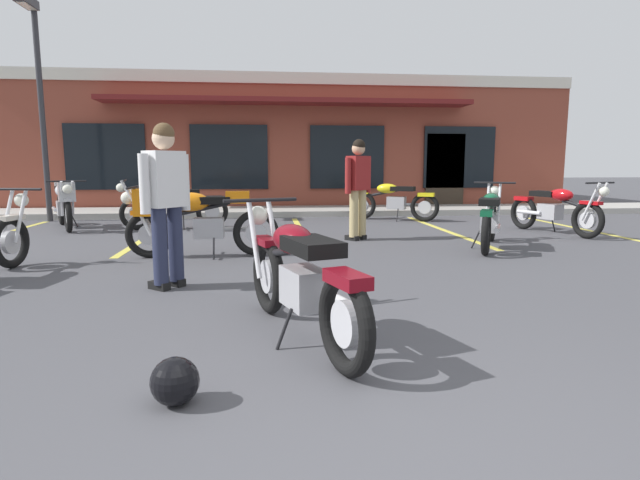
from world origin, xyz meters
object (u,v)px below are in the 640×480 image
motorcycle_red_sportbike (490,218)px  person_in_black_shirt (166,196)px  motorcycle_cream_vintage (194,219)px  motorcycle_black_cruiser (555,209)px  person_by_back_row (358,183)px  helmet_on_pavement (175,381)px  motorcycle_silver_naked (392,200)px  parking_lot_lamp_post (37,80)px  motorcycle_orange_scrambler (64,202)px  motorcycle_foreground_classic (299,276)px  motorcycle_green_cafe_racer (174,205)px

motorcycle_red_sportbike → person_in_black_shirt: size_ratio=1.15×
motorcycle_cream_vintage → person_in_black_shirt: (-0.04, -1.80, 0.42)m
motorcycle_black_cruiser → motorcycle_cream_vintage: bearing=-164.8°
person_by_back_row → motorcycle_cream_vintage: bearing=-152.3°
helmet_on_pavement → motorcycle_silver_naked: bearing=68.7°
motorcycle_silver_naked → parking_lot_lamp_post: (-7.64, 0.55, 2.58)m
motorcycle_silver_naked → motorcycle_cream_vintage: (-3.84, -4.23, 0.07)m
motorcycle_orange_scrambler → parking_lot_lamp_post: 3.00m
motorcycle_orange_scrambler → motorcycle_cream_vintage: bearing=-49.2°
motorcycle_silver_naked → person_in_black_shirt: 7.18m
person_in_black_shirt → helmet_on_pavement: (0.49, -2.66, -0.82)m
motorcycle_foreground_classic → person_by_back_row: size_ratio=1.22×
motorcycle_foreground_classic → motorcycle_orange_scrambler: size_ratio=1.04×
motorcycle_silver_naked → motorcycle_orange_scrambler: bearing=-173.0°
motorcycle_foreground_classic → motorcycle_green_cafe_racer: bearing=106.7°
motorcycle_silver_naked → motorcycle_foreground_classic: bearing=-109.0°
motorcycle_cream_vintage → helmet_on_pavement: 4.50m
motorcycle_red_sportbike → person_by_back_row: bearing=151.5°
helmet_on_pavement → motorcycle_orange_scrambler: bearing=113.3°
motorcycle_green_cafe_racer → motorcycle_red_sportbike: bearing=-29.3°
person_in_black_shirt → motorcycle_red_sportbike: bearing=25.7°
motorcycle_black_cruiser → motorcycle_silver_naked: bearing=133.5°
motorcycle_foreground_classic → motorcycle_orange_scrambler: bearing=121.0°
person_in_black_shirt → person_by_back_row: bearing=50.8°
motorcycle_red_sportbike → parking_lot_lamp_post: 9.66m
motorcycle_black_cruiser → parking_lot_lamp_post: parking_lot_lamp_post is taller
motorcycle_cream_vintage → parking_lot_lamp_post: 6.60m
motorcycle_silver_naked → helmet_on_pavement: size_ratio=7.35×
person_by_back_row → helmet_on_pavement: size_ratio=6.44×
motorcycle_red_sportbike → helmet_on_pavement: motorcycle_red_sportbike is taller
motorcycle_orange_scrambler → person_by_back_row: size_ratio=1.17×
motorcycle_green_cafe_racer → helmet_on_pavement: 7.80m
person_in_black_shirt → motorcycle_silver_naked: bearing=57.2°
motorcycle_foreground_classic → person_in_black_shirt: size_ratio=1.22×
motorcycle_silver_naked → motorcycle_green_cafe_racer: (-4.65, -1.00, 0.00)m
motorcycle_cream_vintage → parking_lot_lamp_post: (-3.80, 4.78, 2.51)m
motorcycle_black_cruiser → helmet_on_pavement: bearing=-133.2°
motorcycle_black_cruiser → motorcycle_foreground_classic: bearing=-134.4°
helmet_on_pavement → parking_lot_lamp_post: bearing=114.7°
motorcycle_foreground_classic → motorcycle_cream_vintage: (-1.19, 3.47, 0.07)m
person_by_back_row → motorcycle_orange_scrambler: bearing=159.2°
motorcycle_orange_scrambler → person_by_back_row: person_by_back_row is taller
motorcycle_cream_vintage → person_by_back_row: (2.51, 1.32, 0.42)m
motorcycle_foreground_classic → helmet_on_pavement: (-0.73, -1.00, -0.33)m
motorcycle_green_cafe_racer → parking_lot_lamp_post: size_ratio=0.45×
motorcycle_silver_naked → motorcycle_red_sportbike: bearing=-82.3°
motorcycle_red_sportbike → parking_lot_lamp_post: (-8.17, 4.46, 2.58)m
person_by_back_row → motorcycle_red_sportbike: bearing=-28.5°
motorcycle_black_cruiser → motorcycle_silver_naked: size_ratio=1.07×
motorcycle_red_sportbike → motorcycle_cream_vintage: size_ratio=0.91×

